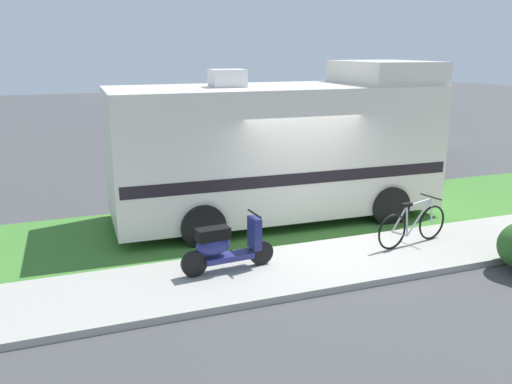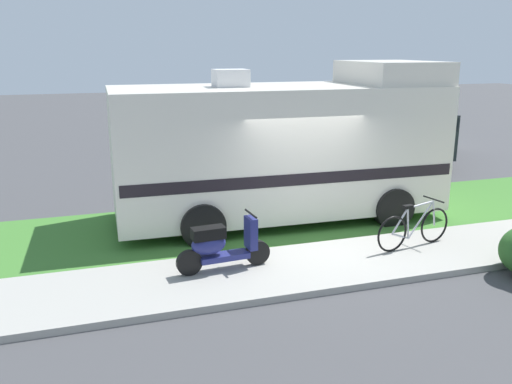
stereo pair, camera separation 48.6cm
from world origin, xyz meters
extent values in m
plane|color=#424244|center=(0.00, 0.00, 0.00)|extent=(80.00, 80.00, 0.00)
cube|color=#9E9B93|center=(0.00, -1.20, 0.06)|extent=(24.00, 2.00, 0.12)
cube|color=#3D752D|center=(0.00, 1.50, 0.04)|extent=(24.00, 3.40, 0.08)
cube|color=silver|center=(-0.09, 1.70, 1.66)|extent=(7.24, 2.75, 2.72)
cube|color=silver|center=(2.59, 1.63, 3.27)|extent=(1.86, 2.48, 0.50)
cube|color=black|center=(-0.09, 1.70, 1.25)|extent=(7.09, 2.76, 0.24)
cube|color=black|center=(3.47, 1.61, 2.14)|extent=(0.14, 2.18, 0.90)
cube|color=silver|center=(-1.17, 1.72, 3.20)|extent=(0.72, 0.62, 0.36)
cylinder|color=black|center=(2.16, 2.87, 0.45)|extent=(0.91, 0.30, 0.90)
cylinder|color=black|center=(2.10, 0.41, 0.45)|extent=(0.91, 0.30, 0.90)
cylinder|color=black|center=(-2.03, 2.98, 0.45)|extent=(0.91, 0.30, 0.90)
cylinder|color=black|center=(-2.10, 0.52, 0.45)|extent=(0.91, 0.30, 0.90)
cylinder|color=black|center=(-1.43, -0.91, 0.34)|extent=(0.45, 0.13, 0.44)
cylinder|color=black|center=(-2.66, -1.00, 0.34)|extent=(0.45, 0.13, 0.44)
cube|color=navy|center=(-2.04, -0.96, 0.36)|extent=(0.88, 0.35, 0.10)
cube|color=black|center=(-2.31, -0.98, 0.82)|extent=(0.58, 0.30, 0.20)
ellipsoid|color=navy|center=(-2.31, -0.98, 0.62)|extent=(0.62, 0.35, 0.36)
cube|color=navy|center=(-1.55, -0.92, 0.72)|extent=(0.16, 0.33, 0.56)
cylinder|color=black|center=(-1.55, -0.92, 1.07)|extent=(0.07, 0.50, 0.04)
sphere|color=white|center=(-1.55, -0.92, 0.90)|extent=(0.12, 0.12, 0.12)
torus|color=black|center=(2.20, -0.90, 0.47)|extent=(0.69, 0.17, 0.70)
torus|color=black|center=(1.14, -1.10, 0.47)|extent=(0.69, 0.17, 0.70)
cylinder|color=silver|center=(1.83, -0.97, 0.64)|extent=(0.60, 0.15, 0.68)
cylinder|color=silver|center=(1.51, -1.03, 0.62)|extent=(0.11, 0.05, 0.61)
cylinder|color=silver|center=(1.80, -0.98, 0.94)|extent=(0.64, 0.15, 0.09)
cylinder|color=silver|center=(1.34, -1.06, 0.39)|extent=(0.42, 0.11, 0.19)
cylinder|color=silver|center=(1.31, -1.07, 0.69)|extent=(0.37, 0.10, 0.47)
cylinder|color=silver|center=(2.16, -0.91, 0.72)|extent=(0.13, 0.06, 0.51)
cube|color=black|center=(1.48, -1.04, 0.95)|extent=(0.21, 0.13, 0.06)
cylinder|color=black|center=(2.12, -0.92, 1.01)|extent=(0.12, 0.52, 0.03)
cube|color=#1E2328|center=(6.06, 5.92, 1.02)|extent=(2.35, 2.18, 1.47)
cube|color=black|center=(6.06, 5.92, 1.45)|extent=(2.24, 2.19, 0.44)
cube|color=#1E2328|center=(3.53, 6.02, 0.67)|extent=(2.86, 2.20, 0.78)
cylinder|color=black|center=(6.27, 6.91, 0.38)|extent=(0.77, 0.27, 0.76)
cylinder|color=black|center=(6.19, 4.91, 0.38)|extent=(0.77, 0.27, 0.76)
cylinder|color=black|center=(3.25, 7.04, 0.38)|extent=(0.77, 0.27, 0.76)
cylinder|color=black|center=(3.17, 5.03, 0.38)|extent=(0.77, 0.27, 0.76)
cube|color=silver|center=(8.16, 8.78, 1.05)|extent=(2.48, 2.04, 1.53)
cube|color=black|center=(8.16, 8.78, 1.51)|extent=(2.36, 2.05, 0.44)
cube|color=silver|center=(5.49, 8.67, 0.66)|extent=(3.02, 2.06, 0.76)
cylinder|color=black|center=(8.30, 9.71, 0.38)|extent=(0.77, 0.27, 0.76)
cylinder|color=black|center=(8.38, 7.86, 0.38)|extent=(0.77, 0.27, 0.76)
cylinder|color=black|center=(5.10, 9.58, 0.38)|extent=(0.77, 0.27, 0.76)
cylinder|color=black|center=(5.18, 7.73, 0.38)|extent=(0.77, 0.27, 0.76)
camera|label=1|loc=(-4.59, -9.11, 3.82)|focal=37.57mm
camera|label=2|loc=(-4.13, -9.27, 3.82)|focal=37.57mm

